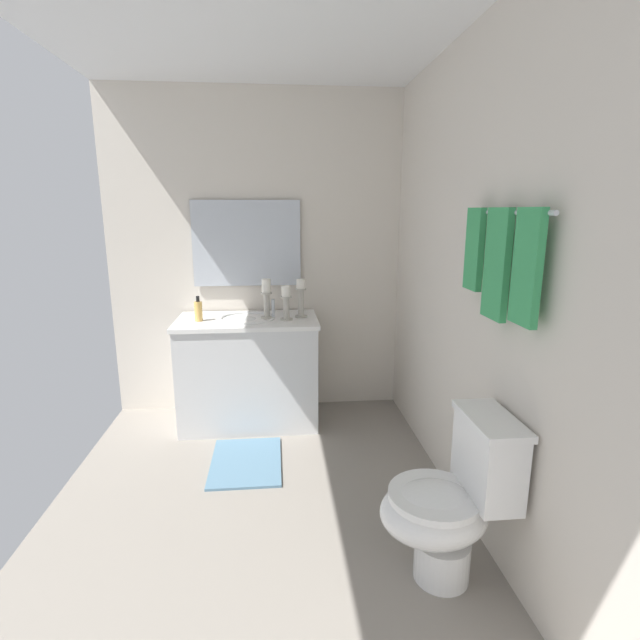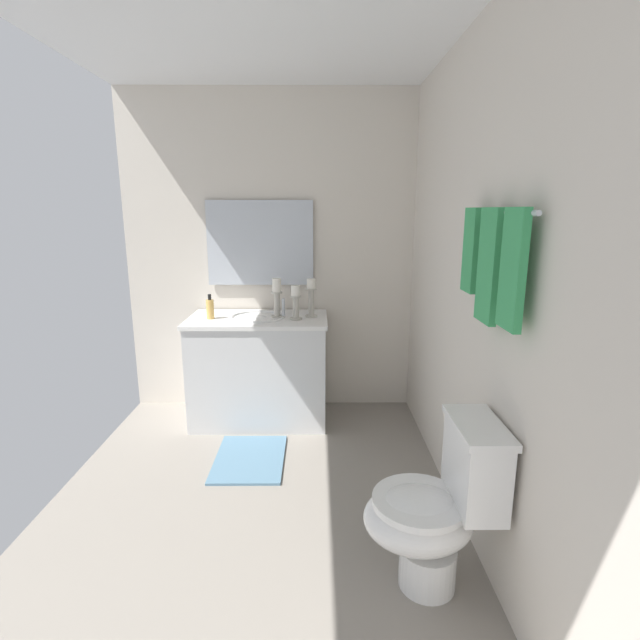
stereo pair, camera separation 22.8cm
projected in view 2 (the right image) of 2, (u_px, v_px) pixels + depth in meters
floor at (248, 526)px, 2.44m from camera, size 3.20×2.25×0.02m
wall_back at (485, 288)px, 2.17m from camera, size 3.20×0.04×2.45m
wall_left at (272, 255)px, 3.72m from camera, size 0.04×2.25×2.45m
vanity_cabinet at (259, 369)px, 3.59m from camera, size 0.58×1.03×0.80m
sink_basin at (258, 322)px, 3.51m from camera, size 0.40×0.40×0.24m
mirror at (260, 243)px, 3.66m from camera, size 0.02×0.81×0.64m
candle_holder_tall at (311, 297)px, 3.49m from camera, size 0.09×0.09×0.28m
candle_holder_short at (296, 302)px, 3.40m from camera, size 0.09×0.09×0.25m
candle_holder_mid at (277, 297)px, 3.47m from camera, size 0.09×0.09×0.29m
soap_bottle at (210, 309)px, 3.44m from camera, size 0.06×0.06×0.18m
toilet at (435, 509)px, 1.97m from camera, size 0.39×0.54×0.75m
towel_bar at (497, 212)px, 1.87m from camera, size 0.72×0.02×0.02m
towel_near_vanity at (471, 250)px, 2.14m from camera, size 0.15×0.03×0.37m
towel_center at (489, 266)px, 1.91m from camera, size 0.18×0.03×0.46m
towel_near_corner at (513, 270)px, 1.68m from camera, size 0.17×0.03×0.43m
bath_mat at (250, 459)px, 3.07m from camera, size 0.60×0.44×0.02m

